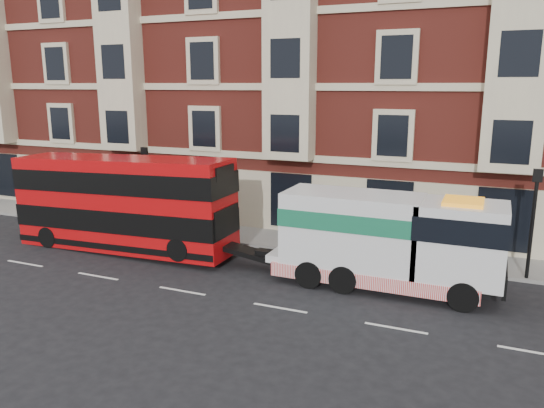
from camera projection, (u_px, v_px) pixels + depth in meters
The scene contains 8 objects.
ground at pixel (182, 291), 19.99m from camera, with size 120.00×120.00×0.00m, color black.
sidewalk at pixel (263, 237), 26.71m from camera, with size 90.00×3.00×0.15m, color slate.
victorian_terrace at pixel (322, 41), 31.04m from camera, with size 45.00×12.00×20.40m.
lamp_post_west at pixel (146, 183), 27.26m from camera, with size 0.35×0.15×4.35m.
lamp_post_east at pixel (533, 216), 20.39m from camera, with size 0.35×0.15×4.35m.
double_decker_bus at pixel (123, 202), 24.45m from camera, with size 10.79×2.48×4.37m.
tow_truck at pixel (383, 240), 19.94m from camera, with size 8.64×2.55×3.60m.
pedestrian at pixel (75, 206), 29.70m from camera, with size 0.58×0.38×1.59m, color black.
Camera 1 is at (10.47, -15.95, 7.63)m, focal length 35.00 mm.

